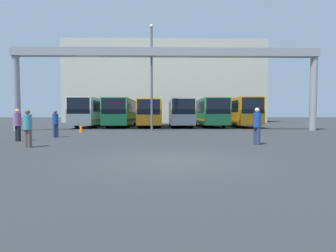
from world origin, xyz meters
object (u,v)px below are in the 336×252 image
at_px(bus_slot_3, 180,111).
at_px(pedestrian_near_center, 56,123).
at_px(bus_slot_2, 151,112).
at_px(bus_slot_0, 94,111).
at_px(pedestrian_near_left, 257,125).
at_px(traffic_cone, 81,128).
at_px(bus_slot_5, 237,111).
at_px(bus_slot_1, 122,111).
at_px(bus_slot_4, 208,111).
at_px(pedestrian_near_right, 28,127).
at_px(lamp_post, 152,74).
at_px(pedestrian_far_center, 18,124).

xyz_separation_m(bus_slot_3, pedestrian_near_center, (-8.80, -13.88, -0.85)).
bearing_deg(bus_slot_2, bus_slot_3, -1.16).
height_order(bus_slot_0, pedestrian_near_left, bus_slot_0).
distance_m(bus_slot_2, pedestrian_near_left, 19.02).
bearing_deg(pedestrian_near_center, traffic_cone, -133.00).
bearing_deg(bus_slot_5, bus_slot_1, -179.40).
xyz_separation_m(bus_slot_2, bus_slot_5, (10.21, 0.55, 0.11)).
height_order(bus_slot_3, bus_slot_4, bus_slot_4).
bearing_deg(pedestrian_near_left, bus_slot_1, 172.12).
height_order(bus_slot_1, pedestrian_near_right, bus_slot_1).
bearing_deg(bus_slot_5, bus_slot_0, 179.06).
relative_size(pedestrian_near_left, pedestrian_near_center, 1.04).
xyz_separation_m(bus_slot_4, traffic_cone, (-12.01, -10.08, -1.47)).
height_order(bus_slot_1, pedestrian_near_left, bus_slot_1).
xyz_separation_m(pedestrian_near_left, lamp_post, (-5.56, 10.49, 4.04)).
distance_m(bus_slot_3, bus_slot_4, 3.48).
distance_m(bus_slot_1, bus_slot_4, 10.21).
bearing_deg(bus_slot_4, bus_slot_3, -168.22).
distance_m(bus_slot_2, pedestrian_far_center, 17.52).
distance_m(pedestrian_near_center, pedestrian_near_right, 5.04).
relative_size(bus_slot_3, bus_slot_4, 0.88).
distance_m(traffic_cone, lamp_post, 7.53).
xyz_separation_m(bus_slot_0, pedestrian_far_center, (0.31, -17.08, -0.89)).
height_order(bus_slot_5, traffic_cone, bus_slot_5).
height_order(bus_slot_0, bus_slot_5, bus_slot_5).
relative_size(bus_slot_0, lamp_post, 1.29).
bearing_deg(pedestrian_near_left, bus_slot_4, 142.63).
xyz_separation_m(bus_slot_0, traffic_cone, (1.60, -10.27, -1.49)).
bearing_deg(pedestrian_near_right, bus_slot_3, 80.95).
distance_m(bus_slot_1, pedestrian_far_center, 16.97).
bearing_deg(traffic_cone, lamp_post, 18.63).
bearing_deg(bus_slot_1, pedestrian_far_center, -100.52).
bearing_deg(pedestrian_near_left, pedestrian_near_center, -144.61).
xyz_separation_m(bus_slot_0, bus_slot_4, (13.61, -0.19, -0.02)).
xyz_separation_m(bus_slot_1, bus_slot_4, (10.21, 0.23, 0.01)).
height_order(bus_slot_2, traffic_cone, bus_slot_2).
xyz_separation_m(bus_slot_1, pedestrian_near_center, (-2.00, -14.36, -0.89)).
bearing_deg(pedestrian_near_left, lamp_post, 173.11).
distance_m(bus_slot_0, bus_slot_5, 17.01).
bearing_deg(pedestrian_near_center, bus_slot_5, -177.63).
distance_m(pedestrian_near_center, traffic_cone, 4.55).
xyz_separation_m(bus_slot_1, pedestrian_near_left, (9.37, -18.45, -0.85)).
height_order(pedestrian_near_left, lamp_post, lamp_post).
bearing_deg(bus_slot_1, pedestrian_near_right, -93.49).
bearing_deg(lamp_post, traffic_cone, -161.37).
bearing_deg(pedestrian_near_left, pedestrian_far_center, -132.97).
bearing_deg(bus_slot_4, pedestrian_far_center, -128.22).
xyz_separation_m(bus_slot_1, bus_slot_3, (6.80, -0.48, -0.04)).
distance_m(pedestrian_near_left, traffic_cone, 14.11).
distance_m(bus_slot_2, pedestrian_near_right, 19.49).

